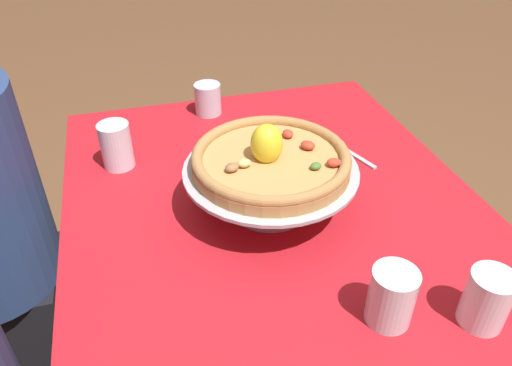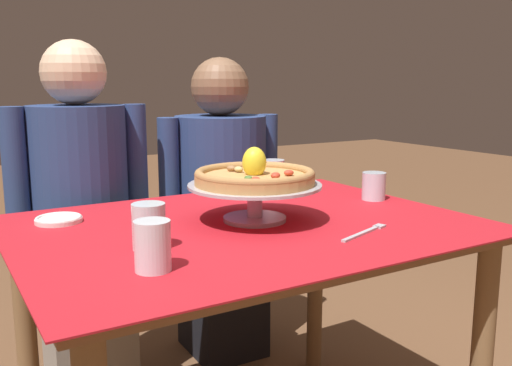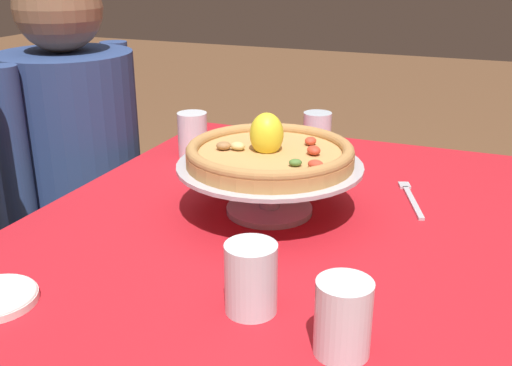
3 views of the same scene
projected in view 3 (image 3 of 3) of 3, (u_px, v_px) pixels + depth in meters
The scene contains 9 objects.
dining_table at pixel (269, 268), 1.22m from camera, with size 1.22×0.92×0.75m.
pizza_stand at pixel (270, 178), 1.19m from camera, with size 0.37×0.37×0.10m.
pizza at pixel (270, 152), 1.17m from camera, with size 0.33×0.33×0.10m.
water_glass_side_right at pixel (317, 131), 1.63m from camera, with size 0.08×0.08×0.09m.
water_glass_front_left at pixel (343, 322), 0.77m from camera, with size 0.08×0.08×0.11m.
water_glass_back_right at pixel (193, 138), 1.54m from camera, with size 0.08×0.08×0.12m.
water_glass_side_left at pixel (251, 282), 0.87m from camera, with size 0.08×0.08×0.11m.
dinner_fork at pixel (411, 197), 1.28m from camera, with size 0.20×0.08×0.01m.
diner_right at pixel (79, 188), 1.72m from camera, with size 0.52×0.37×1.22m.
Camera 3 is at (-1.01, -0.38, 1.24)m, focal length 41.89 mm.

